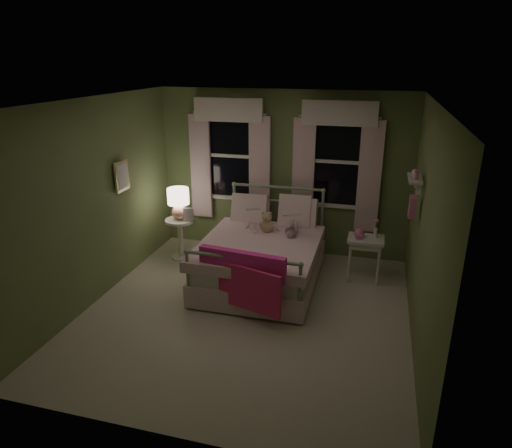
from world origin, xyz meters
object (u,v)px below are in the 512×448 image
(bed, at_px, (263,257))
(child_left, at_px, (251,210))
(teddy_bear, at_px, (267,223))
(nightstand_left, at_px, (180,233))
(nightstand_right, at_px, (366,244))
(child_right, at_px, (288,212))
(table_lamp, at_px, (178,201))

(bed, height_order, child_left, child_left)
(teddy_bear, xyz_separation_m, nightstand_left, (-1.46, 0.20, -0.37))
(child_left, relative_size, nightstand_right, 1.07)
(teddy_bear, relative_size, nightstand_left, 0.50)
(bed, xyz_separation_m, child_left, (-0.29, 0.43, 0.54))
(child_right, bearing_deg, teddy_bear, 13.96)
(child_right, height_order, nightstand_left, child_right)
(nightstand_right, bearing_deg, table_lamp, 179.34)
(bed, distance_m, teddy_bear, 0.50)
(teddy_bear, bearing_deg, table_lamp, 172.32)
(bed, distance_m, table_lamp, 1.65)
(child_right, xyz_separation_m, nightstand_right, (1.12, 0.01, -0.39))
(nightstand_right, bearing_deg, child_left, -179.81)
(teddy_bear, xyz_separation_m, nightstand_right, (1.40, 0.16, -0.24))
(child_right, bearing_deg, bed, 42.08)
(nightstand_left, relative_size, nightstand_right, 1.02)
(nightstand_left, distance_m, nightstand_right, 2.87)
(teddy_bear, bearing_deg, nightstand_right, 6.68)
(nightstand_left, bearing_deg, bed, -17.81)
(nightstand_left, height_order, table_lamp, table_lamp)
(table_lamp, bearing_deg, bed, -17.81)
(child_left, distance_m, child_right, 0.56)
(table_lamp, height_order, nightstand_right, table_lamp)
(teddy_bear, height_order, nightstand_left, teddy_bear)
(child_left, distance_m, nightstand_right, 1.72)
(bed, bearing_deg, nightstand_right, 17.44)
(teddy_bear, height_order, table_lamp, table_lamp)
(child_left, height_order, teddy_bear, child_left)
(bed, bearing_deg, child_right, 57.61)
(bed, relative_size, nightstand_left, 3.13)
(nightstand_left, bearing_deg, teddy_bear, -7.68)
(child_left, xyz_separation_m, child_right, (0.56, 0.00, 0.03))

